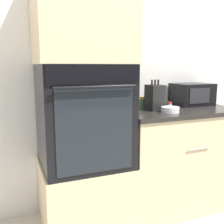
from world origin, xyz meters
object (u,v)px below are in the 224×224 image
Objects in this scene: bowl at (170,110)px; condiment_jar_back at (162,104)px; knife_block at (155,97)px; microwave at (192,94)px; condiment_jar_far at (169,106)px; condiment_jar_mid at (142,102)px; wall_oven at (84,115)px; condiment_jar_near at (130,103)px.

condiment_jar_back is (0.07, 0.24, 0.01)m from bowl.
condiment_jar_back is (0.12, 0.07, -0.07)m from knife_block.
knife_block reaches higher than condiment_jar_back.
microwave is 0.39m from condiment_jar_far.
microwave is 2.47× the size of bowl.
wall_oven is at bearing -163.00° from condiment_jar_mid.
microwave reaches higher than condiment_jar_far.
condiment_jar_back is at bearing 101.63° from condiment_jar_far.
microwave reaches higher than condiment_jar_near.
condiment_jar_far is at bearing -78.37° from condiment_jar_back.
bowl is at bearing -11.20° from wall_oven.
wall_oven is 7.63× the size of condiment_jar_mid.
microwave is 5.57× the size of condiment_jar_far.
bowl is 0.37m from condiment_jar_near.
wall_oven reaches higher than microwave.
microwave is at bearing 33.07° from bowl.
condiment_jar_near is (-0.17, 0.13, -0.06)m from knife_block.
condiment_jar_mid is 1.55× the size of condiment_jar_far.
microwave is 4.87× the size of condiment_jar_back.
condiment_jar_mid reaches higher than condiment_jar_back.
condiment_jar_mid is at bearing 17.00° from wall_oven.
wall_oven is 7.62× the size of condiment_jar_near.
wall_oven is at bearing -172.41° from microwave.
knife_block is 3.99× the size of condiment_jar_far.
condiment_jar_back is at bearing 28.72° from knife_block.
bowl is at bearing -146.93° from microwave.
condiment_jar_far is (0.14, -0.03, -0.08)m from knife_block.
microwave is 0.67m from condiment_jar_near.
condiment_jar_near is at bearing 154.10° from condiment_jar_far.
condiment_jar_mid is at bearing 149.48° from condiment_jar_back.
knife_block is at bearing 105.69° from bowl.
condiment_jar_mid reaches higher than bowl.
wall_oven is 1.16m from microwave.
wall_oven is at bearing -161.72° from condiment_jar_near.
wall_oven is 0.78m from condiment_jar_back.
condiment_jar_mid is (-0.53, 0.04, -0.06)m from microwave.
knife_block is at bearing -35.83° from condiment_jar_near.
condiment_jar_back is at bearing -171.56° from microwave.
condiment_jar_mid is at bearing 104.44° from bowl.
condiment_jar_near and condiment_jar_mid have the same top height.
wall_oven is 5.25× the size of bowl.
condiment_jar_mid is 1.36× the size of condiment_jar_back.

